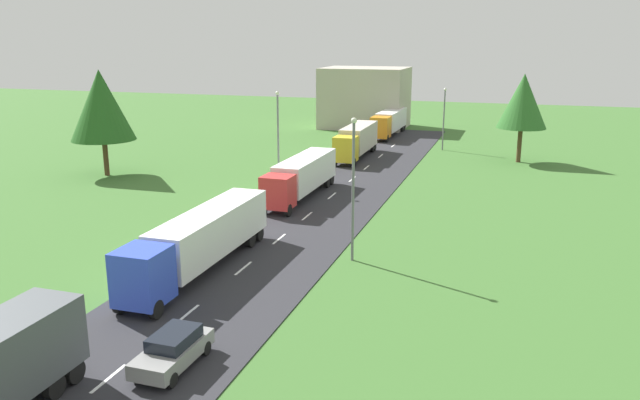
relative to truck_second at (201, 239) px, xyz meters
The scene contains 13 objects.
road 7.04m from the truck_second, 70.13° to the right, with size 10.00×140.00×0.06m, color #2B2B30.
lane_marking_centre 10.53m from the truck_second, 77.21° to the right, with size 0.16×120.27×0.01m.
truck_second is the anchor object (origin of this frame).
truck_third 19.05m from the truck_second, 90.50° to the left, with size 2.58×13.12×3.42m.
truck_fourth 39.01m from the truck_second, 90.37° to the left, with size 2.60×12.16×3.69m.
truck_fifth 57.05m from the truck_second, 90.04° to the left, with size 2.73×13.15×3.46m.
car_second 11.80m from the truck_second, 68.05° to the right, with size 1.91×4.25×1.56m.
lamppost_second 9.99m from the truck_second, 29.45° to the left, with size 0.36×0.36×9.19m.
lamppost_third 23.47m from the truck_second, 99.52° to the left, with size 0.36×0.36×9.03m.
lamppost_fourth 48.44m from the truck_second, 79.54° to the left, with size 0.36×0.36×7.78m.
tree_birch 46.16m from the truck_second, 66.82° to the left, with size 5.51×5.51×9.99m.
tree_maple 31.83m from the truck_second, 135.83° to the left, with size 6.47×6.47×10.81m.
distant_building 65.16m from the truck_second, 94.91° to the left, with size 12.87×10.20×9.26m, color #B2A899.
Camera 1 is at (15.68, -1.81, 14.00)m, focal length 35.54 mm.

